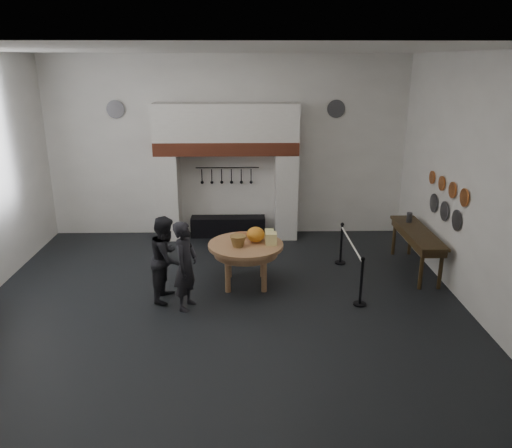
{
  "coord_description": "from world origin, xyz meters",
  "views": [
    {
      "loc": [
        0.45,
        -8.52,
        4.34
      ],
      "look_at": [
        0.65,
        0.56,
        1.35
      ],
      "focal_mm": 35.0,
      "sensor_mm": 36.0,
      "label": 1
    }
  ],
  "objects_px": {
    "visitor_near": "(186,266)",
    "visitor_far": "(167,258)",
    "barrier_post_near": "(361,283)",
    "iron_range": "(228,226)",
    "work_table": "(246,245)",
    "barrier_post_far": "(341,244)",
    "side_table": "(418,232)"
  },
  "relations": [
    {
      "from": "visitor_near",
      "to": "visitor_far",
      "type": "xyz_separation_m",
      "value": [
        -0.4,
        0.4,
        -0.02
      ]
    },
    {
      "from": "visitor_near",
      "to": "barrier_post_near",
      "type": "distance_m",
      "value": 3.22
    },
    {
      "from": "iron_range",
      "to": "work_table",
      "type": "bearing_deg",
      "value": -81.33
    },
    {
      "from": "work_table",
      "to": "barrier_post_near",
      "type": "xyz_separation_m",
      "value": [
        2.12,
        -0.96,
        -0.39
      ]
    },
    {
      "from": "work_table",
      "to": "barrier_post_far",
      "type": "bearing_deg",
      "value": 26.1
    },
    {
      "from": "visitor_far",
      "to": "work_table",
      "type": "bearing_deg",
      "value": -59.65
    },
    {
      "from": "visitor_near",
      "to": "barrier_post_far",
      "type": "xyz_separation_m",
      "value": [
        3.2,
        2.03,
        -0.38
      ]
    },
    {
      "from": "visitor_near",
      "to": "visitor_far",
      "type": "bearing_deg",
      "value": 61.46
    },
    {
      "from": "side_table",
      "to": "barrier_post_far",
      "type": "distance_m",
      "value": 1.64
    },
    {
      "from": "visitor_near",
      "to": "iron_range",
      "type": "bearing_deg",
      "value": 7.39
    },
    {
      "from": "visitor_near",
      "to": "barrier_post_near",
      "type": "xyz_separation_m",
      "value": [
        3.2,
        0.03,
        -0.38
      ]
    },
    {
      "from": "visitor_far",
      "to": "barrier_post_far",
      "type": "height_order",
      "value": "visitor_far"
    },
    {
      "from": "work_table",
      "to": "visitor_near",
      "type": "bearing_deg",
      "value": -137.6
    },
    {
      "from": "iron_range",
      "to": "side_table",
      "type": "height_order",
      "value": "side_table"
    },
    {
      "from": "side_table",
      "to": "barrier_post_near",
      "type": "distance_m",
      "value": 2.24
    },
    {
      "from": "work_table",
      "to": "side_table",
      "type": "xyz_separation_m",
      "value": [
        3.65,
        0.62,
        0.03
      ]
    },
    {
      "from": "visitor_far",
      "to": "barrier_post_far",
      "type": "distance_m",
      "value": 3.97
    },
    {
      "from": "iron_range",
      "to": "side_table",
      "type": "xyz_separation_m",
      "value": [
        4.1,
        -2.34,
        0.62
      ]
    },
    {
      "from": "work_table",
      "to": "barrier_post_near",
      "type": "bearing_deg",
      "value": -24.41
    },
    {
      "from": "iron_range",
      "to": "side_table",
      "type": "distance_m",
      "value": 4.76
    },
    {
      "from": "visitor_near",
      "to": "barrier_post_far",
      "type": "bearing_deg",
      "value": -41.21
    },
    {
      "from": "visitor_near",
      "to": "barrier_post_near",
      "type": "relative_size",
      "value": 1.85
    },
    {
      "from": "work_table",
      "to": "barrier_post_far",
      "type": "distance_m",
      "value": 2.39
    },
    {
      "from": "work_table",
      "to": "barrier_post_near",
      "type": "relative_size",
      "value": 1.66
    },
    {
      "from": "barrier_post_near",
      "to": "barrier_post_far",
      "type": "xyz_separation_m",
      "value": [
        0.0,
        2.0,
        0.0
      ]
    },
    {
      "from": "visitor_far",
      "to": "barrier_post_far",
      "type": "xyz_separation_m",
      "value": [
        3.6,
        1.63,
        -0.37
      ]
    },
    {
      "from": "visitor_near",
      "to": "side_table",
      "type": "height_order",
      "value": "visitor_near"
    },
    {
      "from": "visitor_near",
      "to": "visitor_far",
      "type": "distance_m",
      "value": 0.57
    },
    {
      "from": "side_table",
      "to": "iron_range",
      "type": "bearing_deg",
      "value": 150.3
    },
    {
      "from": "work_table",
      "to": "visitor_far",
      "type": "bearing_deg",
      "value": -158.34
    },
    {
      "from": "iron_range",
      "to": "visitor_far",
      "type": "bearing_deg",
      "value": -106.18
    },
    {
      "from": "barrier_post_near",
      "to": "barrier_post_far",
      "type": "height_order",
      "value": "same"
    }
  ]
}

